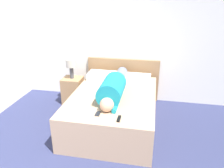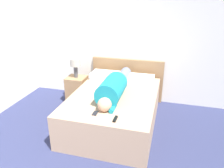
# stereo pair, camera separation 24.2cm
# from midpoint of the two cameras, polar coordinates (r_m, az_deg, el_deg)

# --- Properties ---
(wall_back) EXTENTS (5.56, 0.06, 2.60)m
(wall_back) POSITION_cam_midpoint_polar(r_m,az_deg,el_deg) (4.63, 0.64, 11.47)
(wall_back) COLOR white
(wall_back) RESTS_ON ground_plane
(bed) EXTENTS (1.42, 1.97, 0.58)m
(bed) POSITION_cam_midpoint_polar(r_m,az_deg,el_deg) (3.88, -1.38, -6.62)
(bed) COLOR tan
(bed) RESTS_ON ground_plane
(headboard) EXTENTS (1.54, 0.04, 0.91)m
(headboard) POSITION_cam_midpoint_polar(r_m,az_deg,el_deg) (4.78, 1.40, 1.27)
(headboard) COLOR #A37A51
(headboard) RESTS_ON ground_plane
(nightstand) EXTENTS (0.40, 0.37, 0.56)m
(nightstand) POSITION_cam_midpoint_polar(r_m,az_deg,el_deg) (4.75, -11.60, -1.66)
(nightstand) COLOR #A37A51
(nightstand) RESTS_ON ground_plane
(table_lamp) EXTENTS (0.21, 0.21, 0.41)m
(table_lamp) POSITION_cam_midpoint_polar(r_m,az_deg,el_deg) (4.56, -12.14, 4.89)
(table_lamp) COLOR #4C4C51
(table_lamp) RESTS_ON nightstand
(person_lying) EXTENTS (0.37, 1.62, 0.37)m
(person_lying) POSITION_cam_midpoint_polar(r_m,az_deg,el_deg) (3.63, -1.43, -0.82)
(person_lying) COLOR tan
(person_lying) RESTS_ON bed
(pillow_near_headboard) EXTENTS (0.63, 0.36, 0.13)m
(pillow_near_headboard) POSITION_cam_midpoint_polar(r_m,az_deg,el_deg) (4.43, -3.74, 2.14)
(pillow_near_headboard) COLOR white
(pillow_near_headboard) RESTS_ON bed
(pillow_second) EXTENTS (0.59, 0.36, 0.12)m
(pillow_second) POSITION_cam_midpoint_polar(r_m,az_deg,el_deg) (4.32, 4.55, 1.50)
(pillow_second) COLOR white
(pillow_second) RESTS_ON bed
(tv_remote) EXTENTS (0.04, 0.15, 0.02)m
(tv_remote) POSITION_cam_midpoint_polar(r_m,az_deg,el_deg) (3.02, -0.49, -9.11)
(tv_remote) COLOR black
(tv_remote) RESTS_ON bed
(cell_phone) EXTENTS (0.06, 0.13, 0.01)m
(cell_phone) POSITION_cam_midpoint_polar(r_m,az_deg,el_deg) (3.16, -5.94, -7.78)
(cell_phone) COLOR black
(cell_phone) RESTS_ON bed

